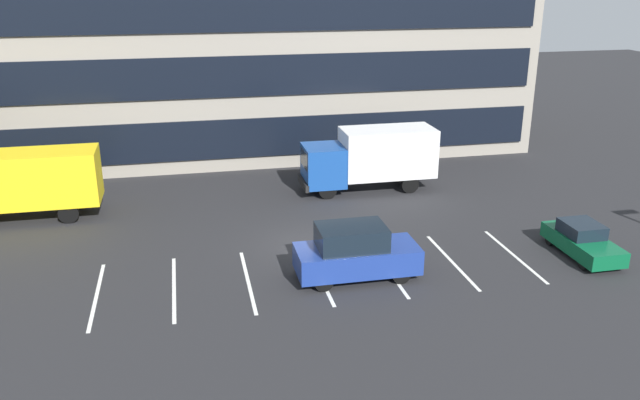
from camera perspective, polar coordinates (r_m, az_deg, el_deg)
name	(u,v)px	position (r m, az deg, el deg)	size (l,w,h in m)	color
ground_plane	(304,244)	(28.57, -1.37, -3.89)	(120.00, 120.00, 0.00)	#262628
lot_markings	(319,274)	(25.88, -0.10, -6.49)	(16.94, 5.40, 0.01)	silver
box_truck_blue	(371,156)	(35.10, 4.49, 3.85)	(7.19, 2.38, 3.33)	#194799
box_truck_yellow_all	(26,182)	(33.81, -24.31, 1.45)	(7.09, 2.35, 3.29)	yellow
sedan_forest	(582,240)	(29.40, 21.94, -3.30)	(1.63, 3.89, 1.39)	#0C5933
suv_navy	(355,253)	(25.28, 3.11, -4.61)	(4.75, 2.01, 2.15)	navy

